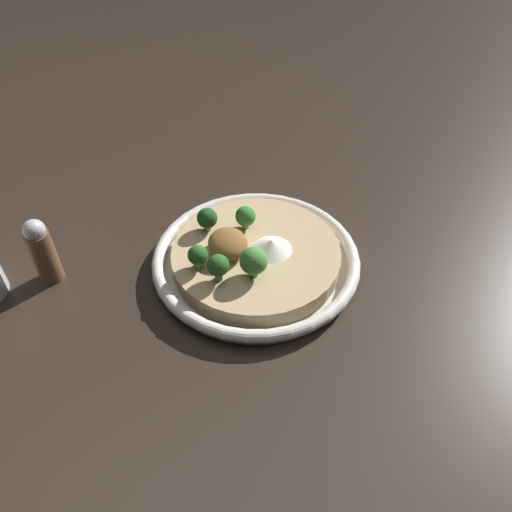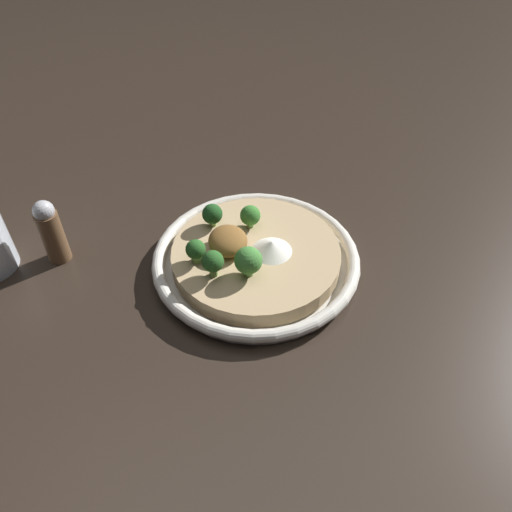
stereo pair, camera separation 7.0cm
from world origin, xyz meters
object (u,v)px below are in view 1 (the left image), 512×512
object	(u,v)px
broccoli_right	(246,216)
broccoli_back_right	(207,218)
pepper_shaker	(42,251)
risotto_bowl	(256,258)
broccoli_back_left	(198,256)
broccoli_left	(254,261)
broccoli_back	(218,266)

from	to	relation	value
broccoli_right	broccoli_back_right	bearing A→B (deg)	77.50
broccoli_back_right	pepper_shaker	size ratio (longest dim) A/B	0.35
broccoli_back_right	pepper_shaker	xyz separation A→B (m)	(0.00, 0.23, -0.00)
broccoli_back_right	risotto_bowl	bearing A→B (deg)	-139.52
broccoli_back_left	broccoli_right	bearing A→B (deg)	-54.76
broccoli_left	broccoli_back_left	size ratio (longest dim) A/B	1.26
broccoli_back_left	pepper_shaker	xyz separation A→B (m)	(0.07, 0.20, -0.00)
risotto_bowl	broccoli_back	world-z (taller)	broccoli_back
risotto_bowl	broccoli_back_left	distance (m)	0.09
pepper_shaker	risotto_bowl	bearing A→B (deg)	-103.28
broccoli_back_left	broccoli_back	bearing A→B (deg)	-146.45
broccoli_left	broccoli_back_right	bearing A→B (deg)	18.29
broccoli_left	pepper_shaker	world-z (taller)	pepper_shaker
broccoli_left	broccoli_back_right	world-z (taller)	broccoli_left
risotto_bowl	broccoli_back_left	size ratio (longest dim) A/B	8.34
risotto_bowl	broccoli_left	distance (m)	0.06
broccoli_right	broccoli_back_right	world-z (taller)	same
broccoli_back_left	broccoli_left	bearing A→B (deg)	-119.33
risotto_bowl	broccoli_left	bearing A→B (deg)	158.87
risotto_bowl	broccoli_back	bearing A→B (deg)	121.87
broccoli_right	broccoli_back_left	xyz separation A→B (m)	(-0.06, 0.08, -0.00)
broccoli_back	broccoli_back_left	xyz separation A→B (m)	(0.03, 0.02, -0.00)
broccoli_left	broccoli_back	bearing A→B (deg)	81.85
broccoli_back	broccoli_back_right	bearing A→B (deg)	-5.36
broccoli_left	broccoli_back	size ratio (longest dim) A/B	1.11
broccoli_back_left	pepper_shaker	world-z (taller)	pepper_shaker
risotto_bowl	broccoli_back	xyz separation A→B (m)	(-0.04, 0.06, 0.04)
broccoli_back_right	pepper_shaker	distance (m)	0.23
risotto_bowl	broccoli_left	xyz separation A→B (m)	(-0.05, 0.02, 0.04)
broccoli_right	broccoli_left	bearing A→B (deg)	168.97
broccoli_back	broccoli_back_right	size ratio (longest dim) A/B	1.11
broccoli_back_left	pepper_shaker	size ratio (longest dim) A/B	0.35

